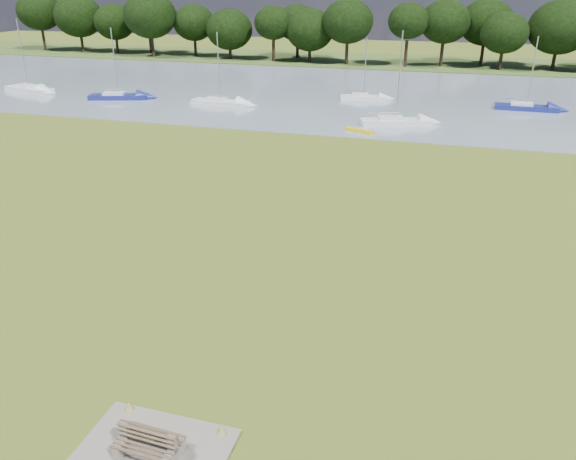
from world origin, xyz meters
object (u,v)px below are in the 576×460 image
(sailboat_0, at_px, (220,101))
(bench_pair, at_px, (149,443))
(kayak, at_px, (359,131))
(sailboat_7, at_px, (363,96))
(sailboat_6, at_px, (28,88))
(sailboat_2, at_px, (395,120))
(sailboat_3, at_px, (118,95))
(sailboat_8, at_px, (526,106))

(sailboat_0, bearing_deg, bench_pair, -65.66)
(bench_pair, xyz_separation_m, kayak, (-0.83, 38.02, -0.31))
(sailboat_7, bearing_deg, sailboat_0, -165.63)
(sailboat_0, distance_m, sailboat_7, 15.95)
(kayak, height_order, sailboat_0, sailboat_0)
(bench_pair, relative_size, sailboat_6, 0.22)
(bench_pair, distance_m, kayak, 38.03)
(sailboat_7, bearing_deg, sailboat_2, -78.23)
(kayak, distance_m, sailboat_6, 42.31)
(sailboat_2, xyz_separation_m, sailboat_7, (-4.83, 11.09, -0.05))
(sailboat_3, distance_m, sailboat_8, 43.87)
(sailboat_0, bearing_deg, sailboat_8, 15.03)
(bench_pair, height_order, sailboat_2, sailboat_2)
(sailboat_2, height_order, sailboat_7, sailboat_2)
(kayak, distance_m, sailboat_0, 18.25)
(bench_pair, distance_m, sailboat_0, 48.97)
(sailboat_8, bearing_deg, bench_pair, -104.39)
(sailboat_7, xyz_separation_m, sailboat_8, (16.90, -0.72, 0.02))
(kayak, height_order, sailboat_6, sailboat_6)
(sailboat_7, height_order, sailboat_8, sailboat_8)
(bench_pair, bearing_deg, sailboat_7, 95.78)
(sailboat_6, xyz_separation_m, sailboat_7, (39.29, 6.44, -0.06))
(bench_pair, height_order, sailboat_6, sailboat_6)
(kayak, distance_m, sailboat_2, 4.59)
(sailboat_6, bearing_deg, sailboat_0, 11.63)
(sailboat_0, distance_m, sailboat_8, 31.86)
(sailboat_6, bearing_deg, sailboat_8, 18.80)
(sailboat_7, relative_size, sailboat_8, 0.92)
(sailboat_2, bearing_deg, sailboat_0, 149.35)
(bench_pair, bearing_deg, sailboat_3, 125.51)
(sailboat_0, relative_size, sailboat_7, 1.11)
(sailboat_3, bearing_deg, sailboat_7, -1.59)
(bench_pair, bearing_deg, kayak, 93.77)
(bench_pair, xyz_separation_m, sailboat_7, (-3.02, 52.83, -0.02))
(sailboat_3, height_order, sailboat_7, sailboat_3)
(kayak, relative_size, sailboat_2, 0.33)
(bench_pair, relative_size, sailboat_2, 0.22)
(sailboat_2, relative_size, sailboat_6, 1.00)
(sailboat_0, distance_m, sailboat_3, 12.13)
(sailboat_6, bearing_deg, sailboat_2, 6.98)
(sailboat_3, bearing_deg, sailboat_0, -15.27)
(sailboat_2, bearing_deg, sailboat_8, 21.97)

